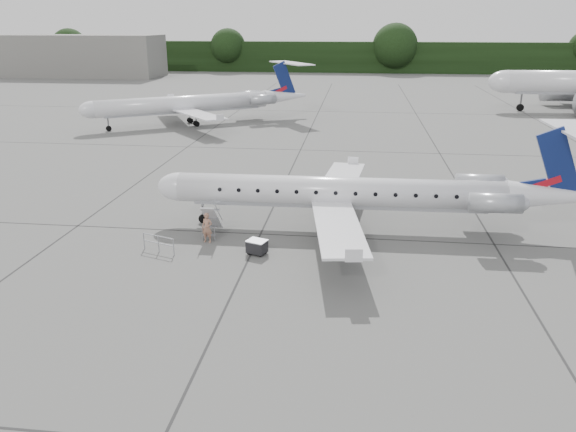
# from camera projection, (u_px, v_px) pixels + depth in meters

# --- Properties ---
(ground) EXTENTS (320.00, 320.00, 0.00)m
(ground) POSITION_uv_depth(u_px,v_px,m) (364.00, 274.00, 30.38)
(ground) COLOR #5B5B58
(ground) RESTS_ON ground
(treeline) EXTENTS (260.00, 4.00, 8.00)m
(treeline) POSITION_uv_depth(u_px,v_px,m) (362.00, 57.00, 151.00)
(treeline) COLOR black
(treeline) RESTS_ON ground
(terminal_building) EXTENTS (40.00, 14.00, 10.00)m
(terminal_building) POSITION_uv_depth(u_px,v_px,m) (80.00, 56.00, 140.02)
(terminal_building) COLOR slate
(terminal_building) RESTS_ON ground
(main_regional_jet) EXTENTS (27.30, 19.86, 6.93)m
(main_regional_jet) POSITION_uv_depth(u_px,v_px,m) (339.00, 177.00, 36.15)
(main_regional_jet) COLOR silver
(main_regional_jet) RESTS_ON ground
(airstair) EXTENTS (0.88, 2.29, 2.17)m
(airstair) POSITION_uv_depth(u_px,v_px,m) (212.00, 219.00, 35.71)
(airstair) COLOR silver
(airstair) RESTS_ON ground
(passenger) EXTENTS (0.75, 0.55, 1.89)m
(passenger) POSITION_uv_depth(u_px,v_px,m) (207.00, 228.00, 34.55)
(passenger) COLOR #9B6B55
(passenger) RESTS_ON ground
(safety_railing) EXTENTS (2.10, 0.80, 1.00)m
(safety_railing) POSITION_uv_depth(u_px,v_px,m) (159.00, 244.00, 33.21)
(safety_railing) COLOR #92949A
(safety_railing) RESTS_ON ground
(baggage_cart) EXTENTS (1.29, 1.17, 0.92)m
(baggage_cart) POSITION_uv_depth(u_px,v_px,m) (257.00, 247.00, 32.92)
(baggage_cart) COLOR black
(baggage_cart) RESTS_ON ground
(bg_regional_left) EXTENTS (36.26, 33.92, 7.73)m
(bg_regional_left) POSITION_uv_depth(u_px,v_px,m) (184.00, 96.00, 73.18)
(bg_regional_left) COLOR silver
(bg_regional_left) RESTS_ON ground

